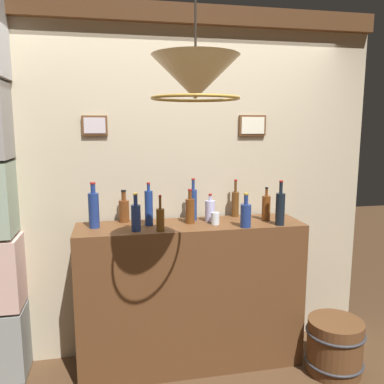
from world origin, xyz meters
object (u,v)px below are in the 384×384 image
at_px(pendant_lamp, 195,79).
at_px(liquor_bottle_sherry, 94,209).
at_px(liquor_bottle_tequila, 124,210).
at_px(glass_tumbler_rocks, 215,218).
at_px(liquor_bottle_vermouth, 193,204).
at_px(liquor_bottle_amaro, 246,215).
at_px(liquor_bottle_mezcal, 136,217).
at_px(liquor_bottle_whiskey, 266,207).
at_px(liquor_bottle_rye, 160,219).
at_px(liquor_bottle_bourbon, 210,211).
at_px(liquor_bottle_brandy, 280,208).
at_px(liquor_bottle_rum, 190,210).
at_px(liquor_bottle_vodka, 149,207).
at_px(liquor_bottle_gin, 235,203).
at_px(wooden_barrel, 334,346).

bearing_deg(pendant_lamp, liquor_bottle_sherry, 123.42).
height_order(liquor_bottle_tequila, glass_tumbler_rocks, liquor_bottle_tequila).
bearing_deg(liquor_bottle_vermouth, liquor_bottle_sherry, -173.41).
xyz_separation_m(liquor_bottle_amaro, liquor_bottle_tequila, (-0.85, 0.33, 0.00)).
xyz_separation_m(liquor_bottle_vermouth, liquor_bottle_mezcal, (-0.45, -0.24, -0.03)).
relative_size(liquor_bottle_whiskey, glass_tumbler_rocks, 2.88).
bearing_deg(liquor_bottle_rye, liquor_bottle_bourbon, 26.80).
xyz_separation_m(liquor_bottle_amaro, liquor_bottle_brandy, (0.27, 0.01, 0.03)).
relative_size(liquor_bottle_vermouth, liquor_bottle_amaro, 1.31).
xyz_separation_m(liquor_bottle_vermouth, liquor_bottle_bourbon, (0.12, -0.07, -0.05)).
height_order(liquor_bottle_vermouth, liquor_bottle_rum, liquor_bottle_vermouth).
distance_m(liquor_bottle_vodka, liquor_bottle_brandy, 0.96).
bearing_deg(glass_tumbler_rocks, liquor_bottle_sherry, 174.96).
distance_m(liquor_bottle_tequila, glass_tumbler_rocks, 0.69).
bearing_deg(liquor_bottle_brandy, liquor_bottle_gin, 125.49).
relative_size(liquor_bottle_bourbon, glass_tumbler_rocks, 2.39).
relative_size(liquor_bottle_bourbon, liquor_bottle_tequila, 0.87).
height_order(liquor_bottle_vermouth, liquor_bottle_vodka, liquor_bottle_vermouth).
height_order(liquor_bottle_rye, wooden_barrel, liquor_bottle_rye).
bearing_deg(liquor_bottle_vermouth, liquor_bottle_mezcal, -152.38).
relative_size(liquor_bottle_bourbon, wooden_barrel, 0.49).
relative_size(liquor_bottle_tequila, liquor_bottle_whiskey, 0.95).
distance_m(liquor_bottle_amaro, liquor_bottle_sherry, 1.09).
bearing_deg(wooden_barrel, liquor_bottle_brandy, 156.85).
bearing_deg(wooden_barrel, liquor_bottle_vodka, 165.29).
bearing_deg(liquor_bottle_tequila, liquor_bottle_bourbon, -9.95).
bearing_deg(liquor_bottle_rye, pendant_lamp, -80.81).
xyz_separation_m(liquor_bottle_mezcal, liquor_bottle_sherry, (-0.29, 0.15, 0.03)).
distance_m(liquor_bottle_rum, liquor_bottle_mezcal, 0.44).
xyz_separation_m(liquor_bottle_vodka, liquor_bottle_mezcal, (-0.10, -0.14, -0.03)).
xyz_separation_m(liquor_bottle_vermouth, liquor_bottle_whiskey, (0.55, -0.11, -0.03)).
xyz_separation_m(liquor_bottle_sherry, glass_tumbler_rocks, (0.87, -0.08, -0.09)).
distance_m(liquor_bottle_bourbon, liquor_bottle_tequila, 0.65).
bearing_deg(liquor_bottle_whiskey, liquor_bottle_tequila, 171.66).
relative_size(liquor_bottle_gin, liquor_bottle_sherry, 0.91).
height_order(liquor_bottle_amaro, pendant_lamp, pendant_lamp).
xyz_separation_m(liquor_bottle_amaro, liquor_bottle_gin, (0.03, 0.35, 0.02)).
relative_size(liquor_bottle_vermouth, liquor_bottle_brandy, 0.99).
distance_m(liquor_bottle_bourbon, liquor_bottle_gin, 0.27).
distance_m(liquor_bottle_bourbon, liquor_bottle_brandy, 0.52).
xyz_separation_m(liquor_bottle_bourbon, liquor_bottle_mezcal, (-0.57, -0.17, 0.02)).
height_order(liquor_bottle_rum, liquor_bottle_rye, liquor_bottle_rum).
relative_size(liquor_bottle_brandy, glass_tumbler_rocks, 3.69).
xyz_separation_m(liquor_bottle_rye, liquor_bottle_whiskey, (0.84, 0.16, 0.01)).
relative_size(liquor_bottle_vermouth, liquor_bottle_mezcal, 1.22).
bearing_deg(liquor_bottle_sherry, liquor_bottle_brandy, -8.07).
xyz_separation_m(liquor_bottle_gin, liquor_bottle_mezcal, (-0.81, -0.30, -0.01)).
xyz_separation_m(liquor_bottle_amaro, liquor_bottle_rye, (-0.61, 0.01, -0.01)).
xyz_separation_m(liquor_bottle_tequila, wooden_barrel, (1.52, -0.49, -1.01)).
relative_size(liquor_bottle_rye, liquor_bottle_mezcal, 0.95).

